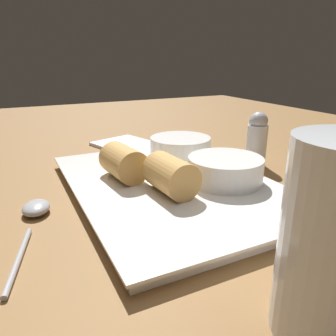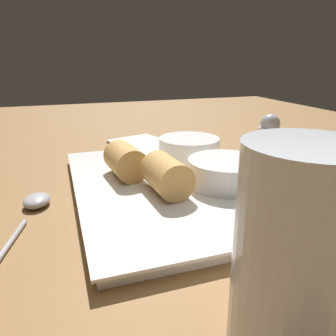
{
  "view_description": "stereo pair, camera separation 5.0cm",
  "coord_description": "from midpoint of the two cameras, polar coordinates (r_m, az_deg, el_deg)",
  "views": [
    {
      "loc": [
        32.01,
        -17.47,
        18.49
      ],
      "look_at": [
        -2.7,
        -0.3,
        5.21
      ],
      "focal_mm": 35.0,
      "sensor_mm": 36.0,
      "label": 1
    },
    {
      "loc": [
        33.93,
        -12.85,
        18.49
      ],
      "look_at": [
        -2.7,
        -0.3,
        5.21
      ],
      "focal_mm": 35.0,
      "sensor_mm": 36.0,
      "label": 2
    }
  ],
  "objects": [
    {
      "name": "roll_front_right",
      "position": [
        0.37,
        -3.62,
        -1.17
      ],
      "size": [
        7.14,
        4.69,
        4.27
      ],
      "color": "#DBA356",
      "rests_on": "serving_plate"
    },
    {
      "name": "serving_plate",
      "position": [
        0.42,
        -3.44,
        -3.26
      ],
      "size": [
        33.42,
        23.54,
        1.5
      ],
      "color": "white",
      "rests_on": "table_surface"
    },
    {
      "name": "table_surface",
      "position": [
        0.4,
        -1.47,
        -6.81
      ],
      "size": [
        180.0,
        140.0,
        2.0
      ],
      "color": "olive",
      "rests_on": "ground"
    },
    {
      "name": "dipping_bowl_far",
      "position": [
        0.51,
        -0.66,
        3.74
      ],
      "size": [
        9.32,
        9.32,
        3.16
      ],
      "color": "white",
      "rests_on": "serving_plate"
    },
    {
      "name": "salt_shaker",
      "position": [
        0.52,
        12.58,
        4.81
      ],
      "size": [
        3.13,
        3.13,
        8.54
      ],
      "color": "silver",
      "rests_on": "table_surface"
    },
    {
      "name": "napkin",
      "position": [
        0.64,
        -9.56,
        4.0
      ],
      "size": [
        13.51,
        12.43,
        0.6
      ],
      "color": "white",
      "rests_on": "table_surface"
    },
    {
      "name": "spoon",
      "position": [
        0.39,
        -25.81,
        -7.25
      ],
      "size": [
        15.91,
        5.63,
        1.32
      ],
      "color": "#B2B2B7",
      "rests_on": "table_surface"
    },
    {
      "name": "roll_front_left",
      "position": [
        0.43,
        -11.32,
        1.02
      ],
      "size": [
        7.2,
        4.89,
        4.27
      ],
      "color": "#DBA356",
      "rests_on": "serving_plate"
    },
    {
      "name": "dipping_bowl_near",
      "position": [
        0.41,
        6.53,
        -0.16
      ],
      "size": [
        9.32,
        9.32,
        3.16
      ],
      "color": "white",
      "rests_on": "serving_plate"
    }
  ]
}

